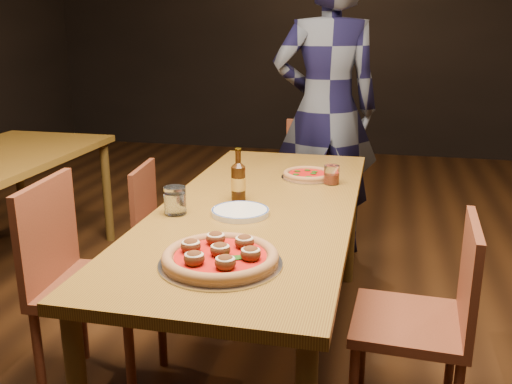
% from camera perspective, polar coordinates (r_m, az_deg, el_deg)
% --- Properties ---
extents(ground, '(9.00, 9.00, 0.00)m').
position_cam_1_polar(ground, '(2.73, 0.24, -16.41)').
color(ground, black).
extents(table_main, '(0.80, 2.00, 0.75)m').
position_cam_1_polar(table_main, '(2.43, 0.26, -2.87)').
color(table_main, brown).
rests_on(table_main, ground).
extents(chair_main_nw, '(0.47, 0.47, 0.94)m').
position_cam_1_polar(chair_main_nw, '(2.42, -15.37, -8.98)').
color(chair_main_nw, maroon).
rests_on(chair_main_nw, ground).
extents(chair_main_sw, '(0.42, 0.42, 0.81)m').
position_cam_1_polar(chair_main_sw, '(3.07, -7.83, -4.22)').
color(chair_main_sw, maroon).
rests_on(chair_main_sw, ground).
extents(chair_main_e, '(0.43, 0.43, 0.87)m').
position_cam_1_polar(chair_main_e, '(2.22, 15.06, -12.34)').
color(chair_main_e, maroon).
rests_on(chair_main_e, ground).
extents(chair_end, '(0.44, 0.44, 0.91)m').
position_cam_1_polar(chair_end, '(3.71, 5.84, 0.32)').
color(chair_end, maroon).
rests_on(chair_end, ground).
extents(pizza_meatball, '(0.40, 0.40, 0.07)m').
position_cam_1_polar(pizza_meatball, '(1.82, -3.58, -6.47)').
color(pizza_meatball, '#B7B7BF').
rests_on(pizza_meatball, table_main).
extents(pizza_margherita, '(0.26, 0.26, 0.03)m').
position_cam_1_polar(pizza_margherita, '(2.83, 5.20, 1.74)').
color(pizza_margherita, '#B7B7BF').
rests_on(pizza_margherita, table_main).
extents(plate_stack, '(0.23, 0.23, 0.02)m').
position_cam_1_polar(plate_stack, '(2.28, -1.58, -2.01)').
color(plate_stack, white).
rests_on(plate_stack, table_main).
extents(beer_bottle, '(0.06, 0.06, 0.22)m').
position_cam_1_polar(beer_bottle, '(2.45, -1.77, 0.97)').
color(beer_bottle, black).
rests_on(beer_bottle, table_main).
extents(water_glass, '(0.09, 0.09, 0.11)m').
position_cam_1_polar(water_glass, '(2.30, -8.10, -0.85)').
color(water_glass, white).
rests_on(water_glass, table_main).
extents(amber_glass, '(0.07, 0.07, 0.09)m').
position_cam_1_polar(amber_glass, '(2.73, 7.57, 1.73)').
color(amber_glass, '#963010').
rests_on(amber_glass, table_main).
extents(diner, '(0.79, 0.62, 1.90)m').
position_cam_1_polar(diner, '(3.72, 7.03, 8.10)').
color(diner, black).
rests_on(diner, ground).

